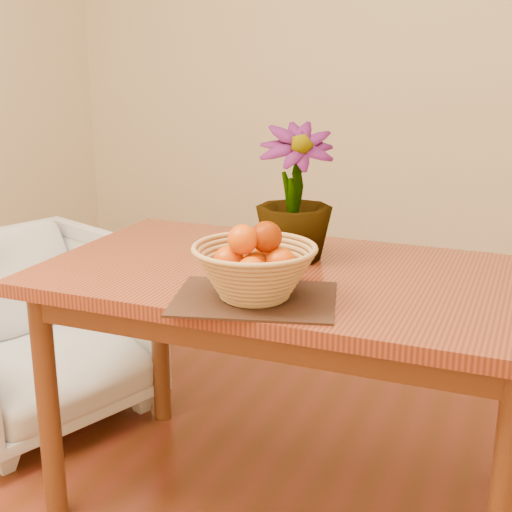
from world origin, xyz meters
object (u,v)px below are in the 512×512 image
at_px(potted_plant, 294,193).
at_px(armchair, 32,322).
at_px(wicker_basket, 255,274).
at_px(table, 291,300).

xyz_separation_m(potted_plant, armchair, (-1.04, 0.06, -0.57)).
bearing_deg(wicker_basket, potted_plant, 94.45).
height_order(table, armchair, same).
distance_m(table, armchair, 1.12).
bearing_deg(potted_plant, armchair, 151.32).
height_order(potted_plant, armchair, potted_plant).
relative_size(wicker_basket, potted_plant, 0.78).
bearing_deg(table, wicker_basket, -90.66).
relative_size(potted_plant, armchair, 0.53).
distance_m(wicker_basket, potted_plant, 0.39).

